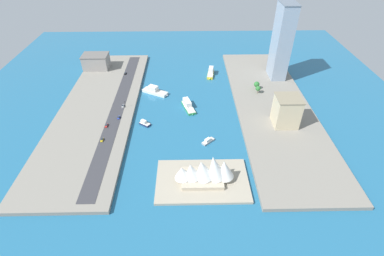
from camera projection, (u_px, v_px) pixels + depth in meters
ground_plane at (186, 108)px, 276.90m from camera, size 440.00×440.00×0.00m
quay_west at (272, 106)px, 277.25m from camera, size 70.00×240.00×3.06m
quay_east at (98, 108)px, 274.70m from camera, size 70.00×240.00×3.06m
peninsula_point at (202, 181)px, 201.88m from camera, size 64.08×40.35×2.00m
road_strip at (118, 106)px, 274.02m from camera, size 12.19×228.00×0.15m
yacht_sleek_gray at (208, 141)px, 236.02m from camera, size 11.29×10.76×3.88m
ferry_green_doubledeck at (188, 105)px, 276.75m from camera, size 14.24×25.91×6.65m
patrol_launch_navy at (145, 123)px, 255.08m from camera, size 10.85×9.63×4.19m
ferry_white_commuter at (155, 91)px, 298.12m from camera, size 28.16×20.15×7.69m
ferry_yellow_fast at (211, 73)px, 330.65m from camera, size 9.73×23.18×8.28m
carpark_squat_concrete at (96, 61)px, 335.41m from camera, size 29.17×21.18×16.36m
office_block_beige at (286, 111)px, 244.12m from camera, size 20.69×20.30×26.32m
tower_tall_glass at (282, 42)px, 300.69m from camera, size 15.97×27.21×78.05m
taxi_yellow_cab at (102, 140)px, 232.96m from camera, size 2.03×4.58×1.62m
suv_black at (125, 73)px, 327.31m from camera, size 1.75×5.02×1.45m
pickup_red at (106, 125)px, 248.37m from camera, size 1.90×4.86×1.58m
hatchback_blue at (119, 117)px, 257.87m from camera, size 2.01×4.36×1.69m
van_white at (123, 106)px, 273.15m from camera, size 2.04×4.75×1.56m
traffic_light_waterfront at (125, 103)px, 270.22m from camera, size 0.36×0.36×6.50m
opera_landmark at (206, 171)px, 195.92m from camera, size 41.57×20.01×22.56m
park_tree_cluster at (257, 86)px, 294.61m from camera, size 5.72×14.18×8.22m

